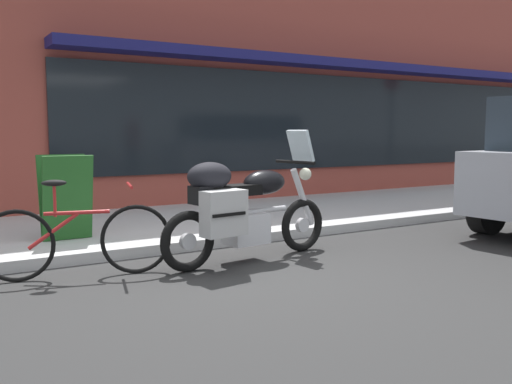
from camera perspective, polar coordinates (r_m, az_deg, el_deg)
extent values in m
plane|color=#2D2D2D|center=(5.48, 0.06, -8.15)|extent=(80.00, 80.00, 0.00)
cube|color=#974035|center=(12.48, 12.56, 13.83)|extent=(19.53, 0.35, 6.09)
cube|color=black|center=(12.22, 13.06, 6.95)|extent=(13.67, 0.06, 1.80)
cube|color=navy|center=(12.13, 13.93, 12.14)|extent=(13.67, 0.60, 0.16)
torus|color=black|center=(6.36, 4.75, -3.39)|extent=(0.61, 0.16, 0.60)
cylinder|color=silver|center=(6.36, 4.75, -3.39)|extent=(0.17, 0.08, 0.16)
torus|color=black|center=(5.45, -6.98, -5.04)|extent=(0.61, 0.16, 0.60)
cylinder|color=silver|center=(5.45, -6.98, -5.04)|extent=(0.17, 0.08, 0.16)
cube|color=silver|center=(5.83, -1.04, -3.74)|extent=(0.47, 0.35, 0.32)
cylinder|color=silver|center=(5.84, -0.66, -2.05)|extent=(0.99, 0.18, 0.06)
ellipsoid|color=black|center=(5.93, 0.87, 1.00)|extent=(0.55, 0.34, 0.26)
cube|color=black|center=(5.68, -2.41, 0.16)|extent=(0.63, 0.31, 0.11)
cube|color=black|center=(5.49, -5.19, -0.28)|extent=(0.31, 0.25, 0.18)
cylinder|color=silver|center=(6.31, 4.78, -0.53)|extent=(0.35, 0.11, 0.67)
cylinder|color=black|center=(6.20, 4.01, 3.07)|extent=(0.11, 0.62, 0.04)
cube|color=silver|center=(6.25, 4.56, 4.74)|extent=(0.19, 0.34, 0.35)
sphere|color=#EAEACC|center=(6.32, 5.07, 1.84)|extent=(0.14, 0.14, 0.14)
cube|color=#B0B0B0|center=(5.34, -3.31, -2.17)|extent=(0.46, 0.25, 0.44)
cube|color=black|center=(5.25, -2.74, -2.32)|extent=(0.37, 0.06, 0.03)
ellipsoid|color=black|center=(5.50, -4.78, 1.62)|extent=(0.52, 0.38, 0.28)
torus|color=black|center=(5.46, -12.16, -4.74)|extent=(0.66, 0.20, 0.67)
torus|color=black|center=(5.48, -23.30, -5.09)|extent=(0.66, 0.20, 0.67)
cylinder|color=#B22323|center=(5.40, -17.83, -2.02)|extent=(0.57, 0.18, 0.04)
cylinder|color=#B22323|center=(5.43, -20.01, -3.76)|extent=(0.45, 0.15, 0.33)
cylinder|color=#B22323|center=(5.39, -19.90, -0.82)|extent=(0.03, 0.03, 0.30)
ellipsoid|color=black|center=(5.37, -19.96, 0.87)|extent=(0.24, 0.15, 0.06)
cylinder|color=#B22323|center=(5.39, -12.81, 0.68)|extent=(0.14, 0.47, 0.03)
cylinder|color=black|center=(8.01, 22.58, -1.65)|extent=(0.68, 0.27, 0.66)
cube|color=#1E511E|center=(6.63, -18.68, -0.60)|extent=(0.55, 0.20, 0.97)
cube|color=#1E511E|center=(6.84, -19.09, -0.41)|extent=(0.55, 0.20, 0.97)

